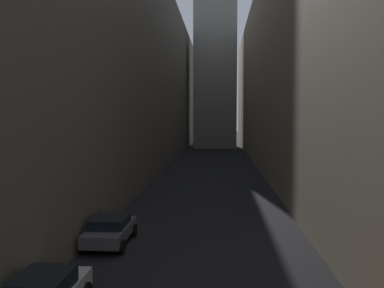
{
  "coord_description": "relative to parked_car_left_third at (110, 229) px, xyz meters",
  "views": [
    {
      "loc": [
        0.94,
        0.17,
        6.26
      ],
      "look_at": [
        0.0,
        14.31,
        5.32
      ],
      "focal_mm": 39.05,
      "sensor_mm": 36.0,
      "label": 1
    }
  ],
  "objects": [
    {
      "name": "ground_plane",
      "position": [
        4.4,
        28.05,
        -0.74
      ],
      "size": [
        264.0,
        264.0,
        0.0
      ],
      "primitive_type": "plane",
      "color": "black"
    },
    {
      "name": "building_block_left",
      "position": [
        -8.27,
        30.05,
        10.8
      ],
      "size": [
        14.34,
        108.0,
        23.08
      ],
      "primitive_type": "cube",
      "color": "#60594F",
      "rests_on": "ground"
    },
    {
      "name": "parked_car_left_third",
      "position": [
        0.0,
        0.0,
        0.0
      ],
      "size": [
        2.02,
        4.09,
        1.37
      ],
      "rotation": [
        0.0,
        0.0,
        1.57
      ],
      "color": "#4C4C51",
      "rests_on": "ground"
    },
    {
      "name": "building_block_right",
      "position": [
        15.77,
        30.05,
        10.6
      ],
      "size": [
        11.73,
        108.0,
        22.67
      ],
      "primitive_type": "cube",
      "color": "gray",
      "rests_on": "ground"
    }
  ]
}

